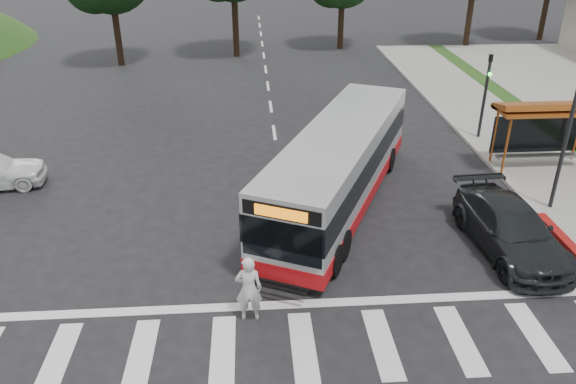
{
  "coord_description": "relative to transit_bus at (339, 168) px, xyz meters",
  "views": [
    {
      "loc": [
        -1.14,
        -15.66,
        9.79
      ],
      "look_at": [
        -0.0,
        0.42,
        1.6
      ],
      "focal_mm": 35.0,
      "sensor_mm": 36.0,
      "label": 1
    }
  ],
  "objects": [
    {
      "name": "ground",
      "position": [
        -1.98,
        -2.46,
        -1.46
      ],
      "size": [
        140.0,
        140.0,
        0.0
      ],
      "primitive_type": "plane",
      "color": "black",
      "rests_on": "ground"
    },
    {
      "name": "sidewalk_east",
      "position": [
        9.02,
        5.54,
        -1.4
      ],
      "size": [
        4.0,
        40.0,
        0.12
      ],
      "primitive_type": "cube",
      "color": "gray",
      "rests_on": "ground"
    },
    {
      "name": "curb_east",
      "position": [
        7.02,
        5.54,
        -1.39
      ],
      "size": [
        0.3,
        40.0,
        0.15
      ],
      "primitive_type": "cube",
      "color": "#9E9991",
      "rests_on": "ground"
    },
    {
      "name": "crosswalk_ladder",
      "position": [
        -1.98,
        -7.46,
        -1.46
      ],
      "size": [
        18.0,
        2.6,
        0.01
      ],
      "primitive_type": "cube",
      "color": "silver",
      "rests_on": "ground"
    },
    {
      "name": "bus_shelter",
      "position": [
        8.82,
        2.65,
        0.89
      ],
      "size": [
        4.2,
        1.6,
        2.86
      ],
      "color": "#A6521B",
      "rests_on": "sidewalk_east"
    },
    {
      "name": "traffic_signal_ne_tall",
      "position": [
        7.62,
        -0.96,
        2.41
      ],
      "size": [
        0.18,
        0.37,
        6.5
      ],
      "color": "black",
      "rests_on": "ground"
    },
    {
      "name": "traffic_signal_ne_short",
      "position": [
        7.62,
        6.04,
        1.01
      ],
      "size": [
        0.18,
        0.37,
        4.0
      ],
      "color": "black",
      "rests_on": "ground"
    },
    {
      "name": "transit_bus",
      "position": [
        0.0,
        0.0,
        0.0
      ],
      "size": [
        7.0,
        11.32,
        2.93
      ],
      "primitive_type": null,
      "rotation": [
        0.0,
        0.0,
        -0.43
      ],
      "color": "#B4B6B9",
      "rests_on": "ground"
    },
    {
      "name": "pedestrian",
      "position": [
        -3.3,
        -6.25,
        -0.5
      ],
      "size": [
        0.71,
        0.47,
        1.92
      ],
      "primitive_type": "imported",
      "rotation": [
        0.0,
        0.0,
        3.12
      ],
      "color": "silver",
      "rests_on": "ground"
    },
    {
      "name": "dark_sedan",
      "position": [
        4.94,
        -3.44,
        -0.7
      ],
      "size": [
        2.46,
        5.37,
        1.52
      ],
      "primitive_type": "imported",
      "rotation": [
        0.0,
        0.0,
        0.06
      ],
      "color": "black",
      "rests_on": "ground"
    }
  ]
}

